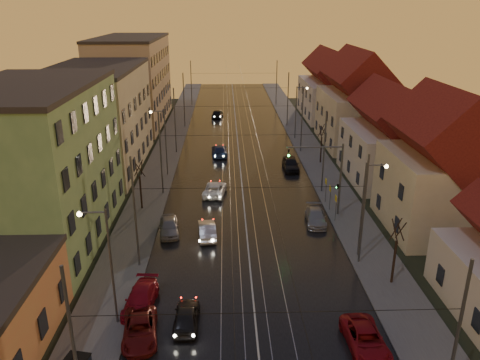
{
  "coord_description": "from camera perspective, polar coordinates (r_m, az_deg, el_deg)",
  "views": [
    {
      "loc": [
        -1.77,
        -23.01,
        19.0
      ],
      "look_at": [
        -0.39,
        20.79,
        2.72
      ],
      "focal_mm": 35.0,
      "sensor_mm": 36.0,
      "label": 1
    }
  ],
  "objects": [
    {
      "name": "house_right_3",
      "position": [
        69.89,
        13.99,
        8.9
      ],
      "size": [
        9.18,
        14.28,
        11.5
      ],
      "color": "#BDB391",
      "rests_on": "ground"
    },
    {
      "name": "catenary_pole_r_2",
      "position": [
        50.28,
        10.2,
        3.29
      ],
      "size": [
        0.16,
        0.16,
        9.0
      ],
      "primitive_type": "cylinder",
      "color": "#595B60",
      "rests_on": "ground"
    },
    {
      "name": "catenary_pole_r_1",
      "position": [
        36.64,
        14.83,
        -3.66
      ],
      "size": [
        0.16,
        0.16,
        9.0
      ],
      "primitive_type": "cylinder",
      "color": "#595B60",
      "rests_on": "ground"
    },
    {
      "name": "parked_right_2",
      "position": [
        58.05,
        6.19,
        1.96
      ],
      "size": [
        1.85,
        4.58,
        1.56
      ],
      "primitive_type": "imported",
      "rotation": [
        0.0,
        0.0,
        -0.0
      ],
      "color": "black",
      "rests_on": "ground"
    },
    {
      "name": "catenary_pole_l_5",
      "position": [
        96.35,
        -5.97,
        11.61
      ],
      "size": [
        0.16,
        0.16,
        9.0
      ],
      "primitive_type": "cylinder",
      "color": "#595B60",
      "rests_on": "ground"
    },
    {
      "name": "catenary_pole_l_4",
      "position": [
        78.66,
        -6.85,
        9.61
      ],
      "size": [
        0.16,
        0.16,
        9.0
      ],
      "primitive_type": "cylinder",
      "color": "#595B60",
      "rests_on": "ground"
    },
    {
      "name": "catenary_pole_l_1",
      "position": [
        35.8,
        -12.67,
        -4.05
      ],
      "size": [
        0.16,
        0.16,
        9.0
      ],
      "primitive_type": "cylinder",
      "color": "#595B60",
      "rests_on": "ground"
    },
    {
      "name": "driving_car_2",
      "position": [
        50.14,
        -3.08,
        -1.12
      ],
      "size": [
        2.76,
        4.94,
        1.31
      ],
      "primitive_type": "imported",
      "rotation": [
        0.0,
        0.0,
        3.01
      ],
      "color": "white",
      "rests_on": "ground"
    },
    {
      "name": "parked_left_2",
      "position": [
        32.92,
        -12.03,
        -14.01
      ],
      "size": [
        2.19,
        4.62,
        1.3
      ],
      "primitive_type": "imported",
      "rotation": [
        0.0,
        0.0,
        -0.08
      ],
      "color": "maroon",
      "rests_on": "ground"
    },
    {
      "name": "driving_car_3",
      "position": [
        63.49,
        -2.53,
        3.63
      ],
      "size": [
        2.27,
        5.09,
        1.45
      ],
      "primitive_type": "imported",
      "rotation": [
        0.0,
        0.0,
        3.19
      ],
      "color": "navy",
      "rests_on": "ground"
    },
    {
      "name": "tram_rail_1",
      "position": [
        65.81,
        -0.85,
        3.64
      ],
      "size": [
        0.06,
        120.0,
        0.03
      ],
      "primitive_type": "cube",
      "color": "gray",
      "rests_on": "road"
    },
    {
      "name": "house_right_4",
      "position": [
        87.21,
        10.85,
        10.81
      ],
      "size": [
        9.18,
        16.32,
        10.0
      ],
      "color": "beige",
      "rests_on": "ground"
    },
    {
      "name": "bare_tree_2",
      "position": [
        60.59,
        9.89,
        4.25
      ],
      "size": [
        1.09,
        1.09,
        5.11
      ],
      "color": "black",
      "rests_on": "ground"
    },
    {
      "name": "catenary_pole_l_3",
      "position": [
        64.05,
        -7.93,
        7.1
      ],
      "size": [
        0.16,
        0.16,
        9.0
      ],
      "primitive_type": "cylinder",
      "color": "#595B60",
      "rests_on": "ground"
    },
    {
      "name": "tram_rail_0",
      "position": [
        65.8,
        -2.1,
        3.63
      ],
      "size": [
        0.06,
        120.0,
        0.03
      ],
      "primitive_type": "cube",
      "color": "gray",
      "rests_on": "road"
    },
    {
      "name": "driving_car_1",
      "position": [
        41.18,
        -4.03,
        -6.1
      ],
      "size": [
        1.83,
        4.23,
        1.35
      ],
      "primitive_type": "imported",
      "rotation": [
        0.0,
        0.0,
        3.24
      ],
      "color": "#AFAEB4",
      "rests_on": "ground"
    },
    {
      "name": "sidewalk_right",
      "position": [
        66.84,
        8.44,
        3.7
      ],
      "size": [
        4.0,
        120.0,
        0.15
      ],
      "primitive_type": "cube",
      "color": "#4C4C4C",
      "rests_on": "ground"
    },
    {
      "name": "bare_tree_1",
      "position": [
        35.46,
        18.37,
        -8.52
      ],
      "size": [
        1.09,
        1.09,
        5.11
      ],
      "color": "black",
      "rests_on": "ground"
    },
    {
      "name": "catenary_pole_r_4",
      "position": [
        79.05,
        5.85,
        9.7
      ],
      "size": [
        0.16,
        0.16,
        9.0
      ],
      "primitive_type": "cylinder",
      "color": "#595B60",
      "rests_on": "ground"
    },
    {
      "name": "traffic_light_mast",
      "position": [
        44.55,
        10.96,
        1.13
      ],
      "size": [
        5.3,
        0.32,
        7.2
      ],
      "color": "#595B60",
      "rests_on": "ground"
    },
    {
      "name": "parked_right_1",
      "position": [
        44.23,
        9.21,
        -4.44
      ],
      "size": [
        2.13,
        4.49,
        1.26
      ],
      "primitive_type": "imported",
      "rotation": [
        0.0,
        0.0,
        -0.08
      ],
      "color": "#97979C",
      "rests_on": "ground"
    },
    {
      "name": "catenary_pole_l_2",
      "position": [
        49.67,
        -9.64,
        3.11
      ],
      "size": [
        0.16,
        0.16,
        9.0
      ],
      "primitive_type": "cylinder",
      "color": "#595B60",
      "rests_on": "ground"
    },
    {
      "name": "ground",
      "position": [
        29.89,
        2.12,
        -19.1
      ],
      "size": [
        160.0,
        160.0,
        0.0
      ],
      "primitive_type": "plane",
      "color": "black",
      "rests_on": "ground"
    },
    {
      "name": "house_right_2",
      "position": [
        56.22,
        17.83,
        4.59
      ],
      "size": [
        9.18,
        12.24,
        9.2
      ],
      "color": "beige",
      "rests_on": "ground"
    },
    {
      "name": "driving_car_0",
      "position": [
        30.91,
        -6.55,
        -16.17
      ],
      "size": [
        1.62,
        3.9,
        1.32
      ],
      "primitive_type": "imported",
      "rotation": [
        0.0,
        0.0,
        3.13
      ],
      "color": "black",
      "rests_on": "ground"
    },
    {
      "name": "apartment_left_1",
      "position": [
        42.11,
        -23.64,
        1.35
      ],
      "size": [
        10.0,
        18.0,
        13.0
      ],
      "primitive_type": "cube",
      "color": "#628E5A",
      "rests_on": "ground"
    },
    {
      "name": "street_lamp_0",
      "position": [
        29.64,
        -16.09,
        -8.94
      ],
      "size": [
        1.75,
        0.32,
        8.0
      ],
      "color": "#595B60",
      "rests_on": "ground"
    },
    {
      "name": "road",
      "position": [
        65.83,
        -0.18,
        3.62
      ],
      "size": [
        16.0,
        120.0,
        0.04
      ],
      "primitive_type": "cube",
      "color": "black",
      "rests_on": "ground"
    },
    {
      "name": "parked_right_0",
      "position": [
        29.92,
        15.06,
        -18.29
      ],
      "size": [
        2.29,
        4.69,
        1.28
      ],
      "primitive_type": "imported",
      "rotation": [
        0.0,
        0.0,
        0.04
      ],
      "color": "maroon",
      "rests_on": "ground"
    },
    {
      "name": "tram_rail_2",
      "position": [
        65.85,
        0.49,
        3.66
      ],
      "size": [
        0.06,
        120.0,
        0.03
      ],
      "primitive_type": "cube",
      "color": "gray",
      "rests_on": "road"
    },
    {
      "name": "catenary_pole_r_0",
      "position": [
        24.64,
        24.78,
        -17.86
      ],
      "size": [
        0.16,
        0.16,
        9.0
      ],
      "primitive_type": "cylinder",
      "color": "#595B60",
      "rests_on": "ground"
    },
    {
      "name": "street_lamp_2",
      "position": [
        55.35,
        -9.39,
        5.33
      ],
      "size": [
        1.75,
        0.32,
        8.0
      ],
      "color": "#595B60",
      "rests_on": "ground"
    },
    {
      "name": "apartment_left_3",
      "position": [
        83.39,
        -12.92,
        11.6
      ],
      "size": [
        10.0,
        24.0,
        14.0
      ],
      "primitive_type": "cube",
      "color": "tan",
      "rests_on": "ground"
    },
    {
      "name": "apartment_left_2",
      "position": [
        60.55,
        -16.94,
        7.1
      ],
      "size": [
        10.0,
        20.0,
        12.0
      ],
      "primitive_type": "cube",
      "color": "#B2A989",
      "rests_on": "ground"
    },
    {
      "name": "parked_left_1",
      "position": [
        30.37,
        -12.1,
        -17.41
      ],
      "size": [
        2.59,
        4.65,
        1.23
      ],
      "primitive_type": "imported",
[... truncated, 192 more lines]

